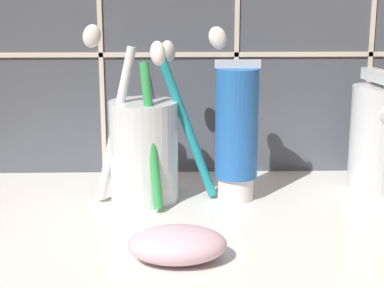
% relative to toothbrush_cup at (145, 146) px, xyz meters
% --- Properties ---
extents(sink_counter, '(0.60, 0.37, 0.02)m').
position_rel_toothbrush_cup_xyz_m(sink_counter, '(0.08, -0.08, -0.07)').
color(sink_counter, silver).
rests_on(sink_counter, ground).
extents(tile_wall_backsplash, '(0.70, 0.02, 0.41)m').
position_rel_toothbrush_cup_xyz_m(tile_wall_backsplash, '(0.08, 0.10, 0.13)').
color(tile_wall_backsplash, '#4C515B').
rests_on(tile_wall_backsplash, ground).
extents(toothbrush_cup, '(0.14, 0.10, 0.18)m').
position_rel_toothbrush_cup_xyz_m(toothbrush_cup, '(0.00, 0.00, 0.00)').
color(toothbrush_cup, silver).
rests_on(toothbrush_cup, sink_counter).
extents(toothpaste_tube, '(0.04, 0.04, 0.14)m').
position_rel_toothbrush_cup_xyz_m(toothpaste_tube, '(0.09, 0.00, 0.01)').
color(toothpaste_tube, white).
rests_on(toothpaste_tube, sink_counter).
extents(sink_faucet, '(0.06, 0.10, 0.13)m').
position_rel_toothbrush_cup_xyz_m(sink_faucet, '(0.24, 0.03, 0.00)').
color(sink_faucet, silver).
rests_on(sink_faucet, sink_counter).
extents(soap_bar, '(0.08, 0.06, 0.03)m').
position_rel_toothbrush_cup_xyz_m(soap_bar, '(0.03, -0.15, -0.04)').
color(soap_bar, '#DBB2C6').
rests_on(soap_bar, sink_counter).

